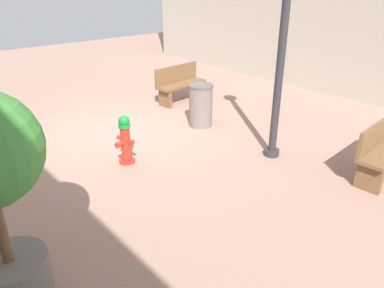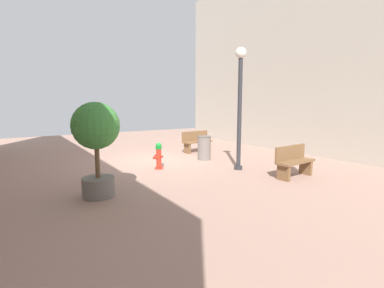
# 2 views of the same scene
# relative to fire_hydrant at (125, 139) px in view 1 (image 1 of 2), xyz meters

# --- Properties ---
(ground_plane) EXTENTS (23.40, 23.40, 0.00)m
(ground_plane) POSITION_rel_fire_hydrant_xyz_m (-0.67, -1.35, -0.45)
(ground_plane) COLOR #9E7A6B
(fire_hydrant) EXTENTS (0.37, 0.40, 0.90)m
(fire_hydrant) POSITION_rel_fire_hydrant_xyz_m (0.00, 0.00, 0.00)
(fire_hydrant) COLOR red
(fire_hydrant) RESTS_ON ground_plane
(bench_near) EXTENTS (1.49, 0.57, 0.95)m
(bench_near) POSITION_rel_fire_hydrant_xyz_m (-2.98, -2.14, 0.04)
(bench_near) COLOR brown
(bench_near) RESTS_ON ground_plane
(bench_far) EXTENTS (1.46, 0.55, 0.95)m
(bench_far) POSITION_rel_fire_hydrant_xyz_m (-2.93, 3.19, 0.03)
(bench_far) COLOR brown
(bench_far) RESTS_ON ground_plane
(street_lamp) EXTENTS (0.36, 0.36, 3.99)m
(street_lamp) POSITION_rel_fire_hydrant_xyz_m (-2.22, 1.53, 2.02)
(street_lamp) COLOR #2D2D33
(street_lamp) RESTS_ON ground_plane
(trash_bin) EXTENTS (0.54, 0.54, 0.94)m
(trash_bin) POSITION_rel_fire_hydrant_xyz_m (-2.22, -0.47, 0.02)
(trash_bin) COLOR slate
(trash_bin) RESTS_ON ground_plane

